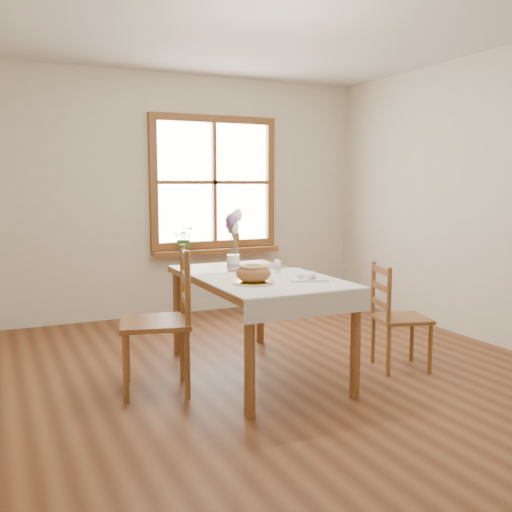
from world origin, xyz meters
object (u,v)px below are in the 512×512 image
at_px(flower_vase, 233,263).
at_px(chair_right, 402,317).
at_px(dining_table, 256,287).
at_px(chair_left, 155,320).
at_px(bread_plate, 253,282).

bearing_deg(flower_vase, chair_right, -33.56).
bearing_deg(flower_vase, dining_table, -83.39).
relative_size(dining_table, chair_left, 1.59).
bearing_deg(chair_right, bread_plate, 103.99).
bearing_deg(flower_vase, bread_plate, -101.44).
distance_m(bread_plate, flower_vase, 0.70).
xyz_separation_m(chair_left, bread_plate, (0.62, -0.29, 0.27)).
distance_m(chair_left, chair_right, 1.89).
relative_size(chair_left, chair_right, 1.22).
distance_m(dining_table, bread_plate, 0.40).
xyz_separation_m(chair_right, bread_plate, (-1.24, 0.05, 0.35)).
xyz_separation_m(chair_right, flower_vase, (-1.11, 0.73, 0.39)).
bearing_deg(chair_left, flower_vase, 130.96).
height_order(dining_table, bread_plate, bread_plate).
relative_size(bread_plate, flower_vase, 2.46).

